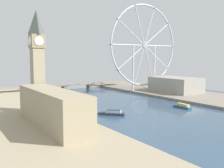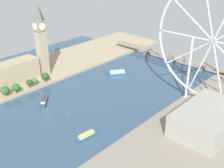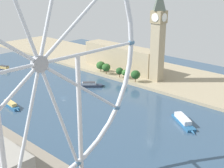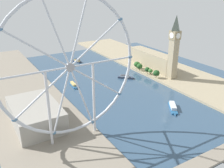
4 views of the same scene
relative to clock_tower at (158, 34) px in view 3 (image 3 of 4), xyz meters
name	(u,v)px [view 3 (image 3 of 4)]	position (x,y,z in m)	size (l,w,h in m)	color
ground_plane	(64,98)	(92.92, -36.62, -51.24)	(398.82, 398.82, 0.00)	#334C66
riverbank_left	(141,70)	(-21.49, -36.62, -49.74)	(90.00, 520.00, 3.00)	tan
clock_tower	(158,34)	(0.00, 0.00, 0.00)	(13.31, 13.31, 92.91)	tan
parliament_block	(121,57)	(-7.61, -55.89, -34.84)	(22.00, 95.78, 26.79)	tan
tree_row_embankment	(115,69)	(18.66, -40.77, -40.94)	(12.91, 61.90, 12.09)	#513823
ferris_wheel	(40,65)	(186.59, 70.10, 19.43)	(126.04, 3.20, 130.23)	silver
tour_boat_0	(3,68)	(85.40, -158.59, -48.93)	(11.00, 24.05, 5.74)	#2D384C
tour_boat_1	(11,105)	(136.89, -51.95, -49.20)	(6.96, 26.22, 4.82)	#235684
tour_boat_2	(183,121)	(64.13, 71.61, -49.04)	(23.50, 31.20, 5.22)	#235684
tour_boat_3	(90,85)	(55.53, -40.30, -49.12)	(22.06, 21.91, 5.24)	#2D384C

